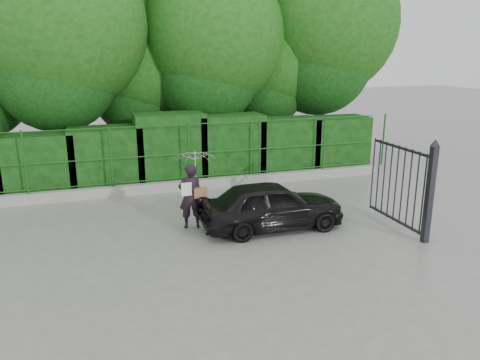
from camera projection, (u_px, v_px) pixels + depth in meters
name	position (u px, v px, depth m)	size (l,w,h in m)	color
ground	(214.00, 247.00, 10.33)	(80.00, 80.00, 0.00)	gray
kerb	(177.00, 186.00, 14.42)	(14.00, 0.25, 0.30)	#9E9E99
fence	(183.00, 152.00, 14.20)	(14.13, 0.06, 1.80)	#175117
hedge	(170.00, 152.00, 15.10)	(14.20, 1.20, 2.27)	black
trees	(188.00, 38.00, 16.53)	(17.10, 6.15, 8.08)	black
gate	(416.00, 186.00, 10.70)	(0.22, 2.33, 2.36)	black
woman	(194.00, 177.00, 11.19)	(0.97, 0.99, 1.89)	black
car	(272.00, 205.00, 11.25)	(1.39, 3.46, 1.18)	black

